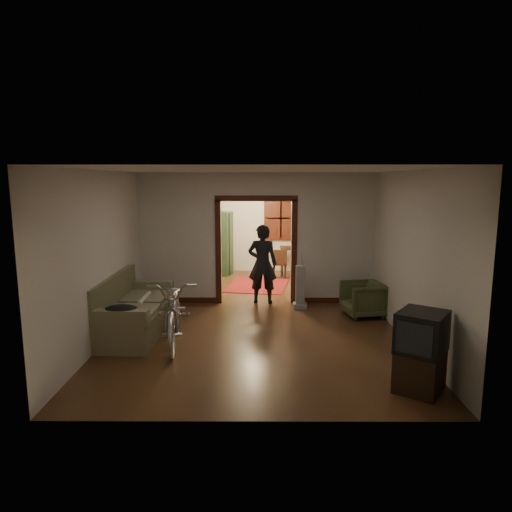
{
  "coord_description": "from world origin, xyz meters",
  "views": [
    {
      "loc": [
        0.03,
        -8.93,
        2.65
      ],
      "look_at": [
        0.0,
        -0.3,
        1.2
      ],
      "focal_mm": 32.0,
      "sensor_mm": 36.0,
      "label": 1
    }
  ],
  "objects_px": {
    "armchair": "(363,299)",
    "desk": "(299,261)",
    "locker": "(216,243)",
    "sofa": "(134,305)",
    "bicycle": "(175,309)",
    "person": "(262,264)"
  },
  "relations": [
    {
      "from": "bicycle",
      "to": "locker",
      "type": "bearing_deg",
      "value": 80.61
    },
    {
      "from": "armchair",
      "to": "person",
      "type": "relative_size",
      "value": 0.43
    },
    {
      "from": "sofa",
      "to": "bicycle",
      "type": "height_order",
      "value": "bicycle"
    },
    {
      "from": "person",
      "to": "sofa",
      "type": "bearing_deg",
      "value": 48.0
    },
    {
      "from": "sofa",
      "to": "desk",
      "type": "bearing_deg",
      "value": 58.6
    },
    {
      "from": "bicycle",
      "to": "desk",
      "type": "bearing_deg",
      "value": 57.7
    },
    {
      "from": "desk",
      "to": "person",
      "type": "bearing_deg",
      "value": -116.5
    },
    {
      "from": "armchair",
      "to": "person",
      "type": "bearing_deg",
      "value": -126.3
    },
    {
      "from": "bicycle",
      "to": "armchair",
      "type": "height_order",
      "value": "bicycle"
    },
    {
      "from": "armchair",
      "to": "locker",
      "type": "distance_m",
      "value": 5.17
    },
    {
      "from": "sofa",
      "to": "bicycle",
      "type": "distance_m",
      "value": 0.9
    },
    {
      "from": "bicycle",
      "to": "armchair",
      "type": "bearing_deg",
      "value": 15.52
    },
    {
      "from": "armchair",
      "to": "desk",
      "type": "relative_size",
      "value": 0.72
    },
    {
      "from": "bicycle",
      "to": "person",
      "type": "bearing_deg",
      "value": 51.28
    },
    {
      "from": "person",
      "to": "bicycle",
      "type": "bearing_deg",
      "value": 65.56
    },
    {
      "from": "locker",
      "to": "desk",
      "type": "height_order",
      "value": "locker"
    },
    {
      "from": "sofa",
      "to": "locker",
      "type": "relative_size",
      "value": 1.24
    },
    {
      "from": "armchair",
      "to": "sofa",
      "type": "bearing_deg",
      "value": -86.66
    },
    {
      "from": "sofa",
      "to": "person",
      "type": "bearing_deg",
      "value": 43.26
    },
    {
      "from": "locker",
      "to": "desk",
      "type": "xyz_separation_m",
      "value": [
        2.34,
        0.01,
        -0.5
      ]
    },
    {
      "from": "armchair",
      "to": "desk",
      "type": "distance_m",
      "value": 4.09
    },
    {
      "from": "sofa",
      "to": "locker",
      "type": "xyz_separation_m",
      "value": [
        0.96,
        4.99,
        0.38
      ]
    }
  ]
}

